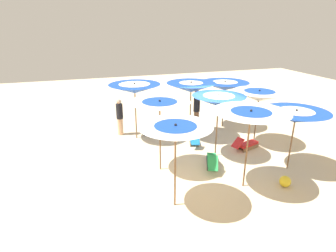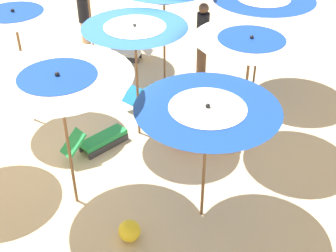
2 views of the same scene
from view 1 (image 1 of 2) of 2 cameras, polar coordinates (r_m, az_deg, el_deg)
ground at (r=10.87m, az=7.51°, el=-6.07°), size 34.88×34.88×0.04m
beach_umbrella_0 at (r=13.37m, az=11.60°, el=8.07°), size 2.22×2.22×2.28m
beach_umbrella_1 at (r=11.81m, az=4.75°, el=7.90°), size 2.08×2.08×2.50m
beach_umbrella_2 at (r=11.73m, az=-6.86°, el=7.66°), size 2.16×2.16×2.48m
beach_umbrella_3 at (r=11.64m, az=18.19°, el=5.90°), size 2.06×2.06×2.33m
beach_umbrella_4 at (r=10.18m, az=10.35°, el=5.14°), size 1.93×1.93×2.42m
beach_umbrella_5 at (r=8.92m, az=-1.71°, el=4.13°), size 1.98×1.98×2.51m
beach_umbrella_6 at (r=10.02m, az=24.74°, el=1.79°), size 2.10×2.10×2.17m
beach_umbrella_7 at (r=8.26m, az=16.58°, el=1.79°), size 2.20×2.20×2.51m
beach_umbrella_8 at (r=7.05m, az=1.54°, el=-1.52°), size 1.92×1.92×2.43m
lounger_0 at (r=12.85m, az=-3.23°, el=-0.55°), size 1.22×0.56×0.55m
lounger_1 at (r=10.02m, az=9.04°, el=-7.10°), size 0.88×1.42×0.62m
lounger_2 at (r=11.72m, az=5.38°, el=-2.77°), size 0.69×1.24×0.53m
lounger_3 at (r=11.64m, az=15.78°, el=-3.63°), size 1.34×0.74×0.58m
beachgoer_0 at (r=13.10m, az=5.89°, el=3.54°), size 0.30×0.30×1.90m
beachgoer_1 at (r=12.61m, az=-9.87°, el=1.94°), size 0.30×0.30×1.65m
beach_ball at (r=9.51m, az=22.92°, el=-10.42°), size 0.35×0.35×0.35m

